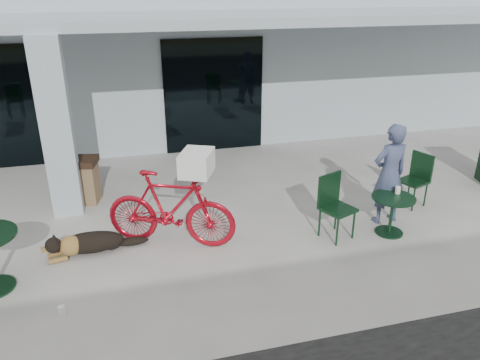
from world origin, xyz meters
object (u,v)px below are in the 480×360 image
object	(u,v)px
dog	(91,241)
cafe_table_far	(391,215)
person	(389,174)
bicycle	(171,209)
cafe_chair_far_b	(413,181)
cafe_chair_far_a	(338,208)
trash_receptacle	(85,180)

from	to	relation	value
dog	cafe_table_far	distance (m)	4.85
person	bicycle	bearing A→B (deg)	-7.58
cafe_chair_far_b	person	bearing A→B (deg)	-82.18
bicycle	cafe_chair_far_a	bearing A→B (deg)	-76.07
cafe_table_far	trash_receptacle	size ratio (longest dim) A/B	0.81
trash_receptacle	person	bearing A→B (deg)	-23.09
cafe_table_far	cafe_chair_far_a	xyz separation A→B (m)	(-0.93, 0.11, 0.20)
cafe_chair_far_b	cafe_table_far	bearing A→B (deg)	-68.47
dog	person	distance (m)	5.00
cafe_chair_far_a	person	world-z (taller)	person
cafe_table_far	cafe_chair_far_b	bearing A→B (deg)	41.79
dog	cafe_chair_far_a	world-z (taller)	cafe_chair_far_a
person	trash_receptacle	bearing A→B (deg)	-28.01
dog	cafe_chair_far_a	xyz separation A→B (m)	(3.87, -0.54, 0.33)
cafe_chair_far_a	person	xyz separation A→B (m)	(1.07, 0.31, 0.35)
cafe_table_far	person	bearing A→B (deg)	71.21
bicycle	cafe_chair_far_a	size ratio (longest dim) A/B	1.96
cafe_chair_far_a	person	distance (m)	1.17
person	trash_receptacle	size ratio (longest dim) A/B	2.02
cafe_chair_far_a	trash_receptacle	world-z (taller)	cafe_chair_far_a
dog	bicycle	bearing A→B (deg)	-13.56
cafe_table_far	trash_receptacle	bearing A→B (deg)	152.36
dog	cafe_table_far	world-z (taller)	cafe_table_far
cafe_table_far	person	xyz separation A→B (m)	(0.14, 0.42, 0.55)
cafe_chair_far_b	trash_receptacle	world-z (taller)	cafe_chair_far_b
bicycle	cafe_chair_far_b	distance (m)	4.51
dog	trash_receptacle	size ratio (longest dim) A/B	1.33
dog	person	bearing A→B (deg)	-13.68
dog	person	size ratio (longest dim) A/B	0.66
trash_receptacle	dog	bearing A→B (deg)	-86.19
cafe_table_far	dog	bearing A→B (deg)	172.34
trash_receptacle	cafe_chair_far_a	bearing A→B (deg)	-31.74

